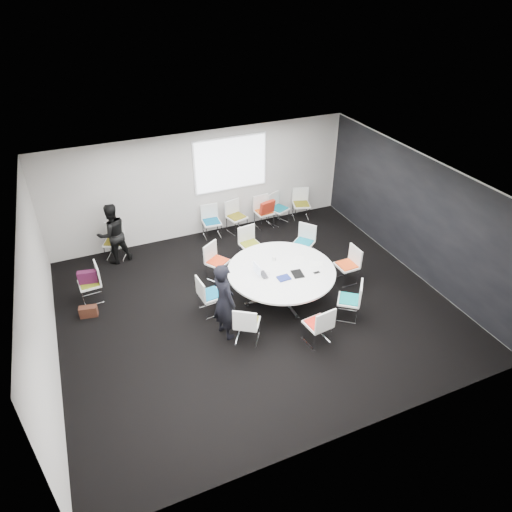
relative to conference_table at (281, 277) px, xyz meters
name	(u,v)px	position (x,y,z in m)	size (l,w,h in m)	color
room_shell	(259,250)	(-0.55, -0.07, 0.85)	(8.08, 7.08, 2.88)	black
conference_table	(281,277)	(0.00, 0.00, 0.00)	(2.32, 2.32, 0.73)	silver
projection_screen	(231,164)	(0.16, 3.39, 1.30)	(1.90, 0.03, 1.35)	white
chair_ring_a	(346,272)	(1.64, -0.07, -0.28)	(0.46, 0.47, 0.88)	silver
chair_ring_b	(303,249)	(1.21, 1.20, -0.28)	(0.64, 0.64, 0.88)	silver
chair_ring_c	(250,251)	(-0.04, 1.63, -0.28)	(0.52, 0.51, 0.88)	silver
chair_ring_d	(218,268)	(-1.03, 1.24, -0.28)	(0.63, 0.63, 0.88)	silver
chair_ring_e	(210,301)	(-1.57, 0.13, -0.28)	(0.49, 0.50, 0.88)	silver
chair_ring_f	(247,330)	(-1.20, -0.98, -0.28)	(0.63, 0.63, 0.88)	silver
chair_ring_g	(318,331)	(0.05, -1.55, -0.28)	(0.51, 0.50, 0.88)	silver
chair_ring_h	(349,306)	(1.01, -1.15, -0.28)	(0.63, 0.64, 0.88)	silver
chair_back_a	(212,228)	(-0.55, 3.10, -0.28)	(0.48, 0.47, 0.88)	silver
chair_back_b	(237,223)	(0.16, 3.10, -0.28)	(0.56, 0.55, 0.88)	silver
chair_back_c	(264,217)	(0.96, 3.07, -0.28)	(0.49, 0.48, 0.88)	silver
chair_back_d	(278,214)	(1.42, 3.09, -0.28)	(0.60, 0.60, 0.88)	silver
chair_back_e	(301,210)	(2.13, 3.08, -0.28)	(0.57, 0.56, 0.88)	silver
chair_spare_left	(92,290)	(-3.82, 1.53, -0.28)	(0.48, 0.49, 0.88)	silver
chair_person_back	(115,248)	(-3.08, 3.07, -0.28)	(0.60, 0.60, 0.88)	silver
person_main	(224,301)	(-1.52, -0.63, 0.28)	(0.60, 0.40, 1.66)	black
person_back	(113,234)	(-3.09, 2.91, 0.22)	(0.75, 0.58, 1.54)	black
laptop	(265,274)	(-0.38, -0.03, 0.19)	(0.29, 0.19, 0.02)	#333338
laptop_lid	(257,269)	(-0.54, 0.07, 0.31)	(0.30, 0.02, 0.22)	silver
notebook_black	(298,274)	(0.25, -0.28, 0.19)	(0.22, 0.30, 0.02)	black
tablet_folio	(284,278)	(-0.09, -0.30, 0.19)	(0.26, 0.20, 0.03)	navy
papers_right	(298,260)	(0.52, 0.21, 0.18)	(0.30, 0.21, 0.00)	white
papers_front	(316,264)	(0.79, -0.08, 0.18)	(0.30, 0.21, 0.00)	white
cup	(274,258)	(0.02, 0.41, 0.22)	(0.08, 0.08, 0.09)	white
phone	(317,272)	(0.65, -0.38, 0.18)	(0.14, 0.07, 0.01)	black
maroon_bag	(88,277)	(-3.83, 1.53, 0.07)	(0.40, 0.14, 0.28)	#41112C
brown_bag	(89,311)	(-3.97, 1.00, -0.43)	(0.36, 0.16, 0.24)	#3C1D13
red_jacket	(267,207)	(0.96, 2.85, 0.15)	(0.44, 0.10, 0.35)	#9C2313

